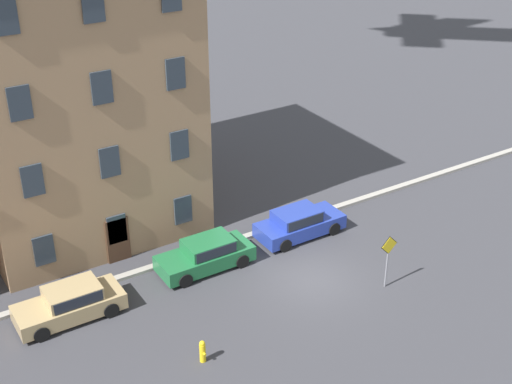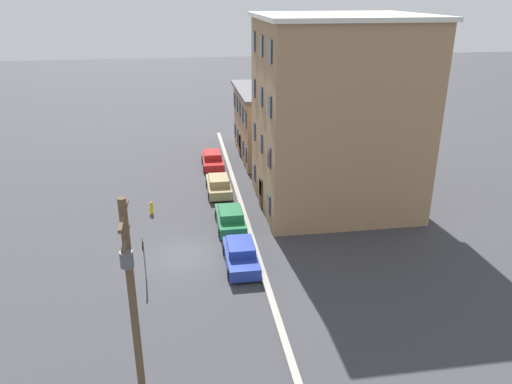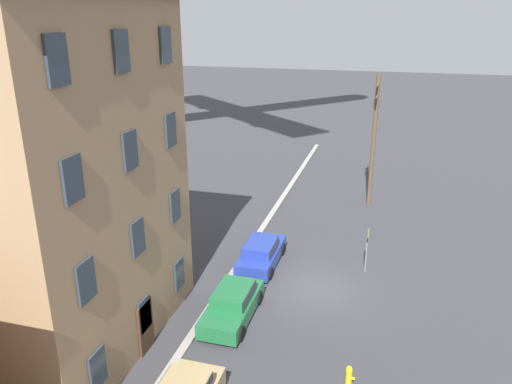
{
  "view_description": "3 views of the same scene",
  "coord_description": "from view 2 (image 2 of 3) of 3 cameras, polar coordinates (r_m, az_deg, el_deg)",
  "views": [
    {
      "loc": [
        -16.07,
        -21.03,
        18.41
      ],
      "look_at": [
        -1.55,
        2.26,
        3.81
      ],
      "focal_mm": 50.0,
      "sensor_mm": 36.0,
      "label": 1
    },
    {
      "loc": [
        27.59,
        0.28,
        15.28
      ],
      "look_at": [
        0.09,
        4.52,
        4.04
      ],
      "focal_mm": 35.0,
      "sensor_mm": 36.0,
      "label": 2
    },
    {
      "loc": [
        -21.96,
        -2.97,
        13.08
      ],
      "look_at": [
        -1.45,
        2.8,
        5.37
      ],
      "focal_mm": 35.0,
      "sensor_mm": 36.0,
      "label": 3
    }
  ],
  "objects": [
    {
      "name": "utility_pole",
      "position": [
        18.12,
        -13.86,
        -12.6
      ],
      "size": [
        2.4,
        0.44,
        9.22
      ],
      "color": "brown",
      "rests_on": "ground_plane"
    },
    {
      "name": "kerb_strip",
      "position": [
        31.78,
        -0.07,
        -6.58
      ],
      "size": [
        56.0,
        0.36,
        0.16
      ],
      "primitive_type": "cube",
      "color": "#9E998E",
      "rests_on": "ground_plane"
    },
    {
      "name": "car_green",
      "position": [
        34.51,
        -2.94,
        -2.93
      ],
      "size": [
        4.4,
        1.92,
        1.43
      ],
      "color": "#1E6638",
      "rests_on": "ground_plane"
    },
    {
      "name": "car_tan",
      "position": [
        40.42,
        -4.28,
        0.86
      ],
      "size": [
        4.4,
        1.92,
        1.43
      ],
      "color": "tan",
      "rests_on": "ground_plane"
    },
    {
      "name": "apartment_midblock",
      "position": [
        37.05,
        9.19,
        8.71
      ],
      "size": [
        10.59,
        11.5,
        13.85
      ],
      "color": "#9E7A56",
      "rests_on": "ground_plane"
    },
    {
      "name": "car_red",
      "position": [
        46.63,
        -4.99,
        3.75
      ],
      "size": [
        4.4,
        1.92,
        1.43
      ],
      "color": "#B21E1E",
      "rests_on": "ground_plane"
    },
    {
      "name": "car_blue",
      "position": [
        29.93,
        -1.75,
        -7.06
      ],
      "size": [
        4.4,
        1.92,
        1.43
      ],
      "color": "#233899",
      "rests_on": "ground_plane"
    },
    {
      "name": "apartment_corner",
      "position": [
        49.74,
        3.39,
        8.03
      ],
      "size": [
        11.36,
        9.53,
        6.58
      ],
      "color": "#9E7A56",
      "rests_on": "ground_plane"
    },
    {
      "name": "caution_sign",
      "position": [
        28.74,
        -12.73,
        -6.74
      ],
      "size": [
        0.89,
        0.08,
        2.6
      ],
      "color": "slate",
      "rests_on": "ground_plane"
    },
    {
      "name": "ground_plane",
      "position": [
        31.53,
        -8.24,
        -7.23
      ],
      "size": [
        200.0,
        200.0,
        0.0
      ],
      "primitive_type": "plane",
      "color": "#38383D"
    },
    {
      "name": "fire_hydrant",
      "position": [
        37.45,
        -11.88,
        -1.78
      ],
      "size": [
        0.24,
        0.34,
        0.96
      ],
      "color": "yellow",
      "rests_on": "ground_plane"
    }
  ]
}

